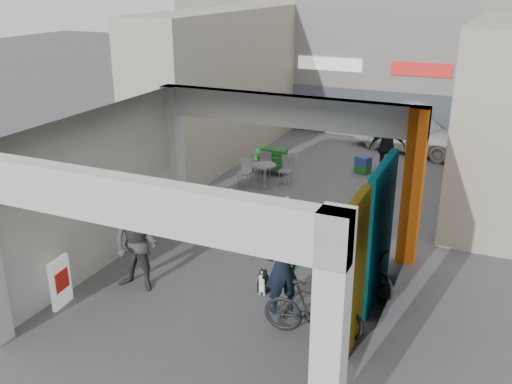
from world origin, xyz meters
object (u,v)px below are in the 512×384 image
at_px(man_with_dog, 282,268).
at_px(white_van, 412,132).
at_px(produce_stand, 270,164).
at_px(bicycle_front, 357,268).
at_px(man_back_turned, 136,245).
at_px(bicycle_rear, 313,310).
at_px(man_crates, 387,147).
at_px(border_collie, 264,282).
at_px(cafe_set, 265,174).
at_px(man_elderly, 370,217).

xyz_separation_m(man_with_dog, white_van, (0.38, 11.89, -0.18)).
relative_size(produce_stand, bicycle_front, 0.64).
bearing_deg(man_back_turned, bicycle_rear, -5.48).
height_order(man_crates, white_van, man_crates).
distance_m(border_collie, bicycle_rear, 1.76).
xyz_separation_m(man_with_dog, bicycle_front, (1.10, 1.38, -0.43)).
xyz_separation_m(man_crates, white_van, (0.27, 3.20, -0.24)).
xyz_separation_m(cafe_set, man_back_turned, (0.15, -6.84, 0.67)).
relative_size(man_back_turned, man_elderly, 1.10).
relative_size(produce_stand, border_collie, 2.06).
distance_m(man_with_dog, bicycle_front, 1.82).
distance_m(border_collie, white_van, 11.46).
distance_m(border_collie, bicycle_front, 1.90).
bearing_deg(bicycle_front, man_back_turned, 138.65).
relative_size(produce_stand, man_back_turned, 0.60).
height_order(cafe_set, man_crates, man_crates).
height_order(man_with_dog, man_crates, man_crates).
height_order(border_collie, man_crates, man_crates).
xyz_separation_m(bicycle_front, bicycle_rear, (-0.27, -1.94, 0.06)).
height_order(cafe_set, man_back_turned, man_back_turned).
xyz_separation_m(man_back_turned, man_elderly, (3.89, 3.51, -0.09)).
height_order(bicycle_front, white_van, white_van).
height_order(man_back_turned, bicycle_rear, man_back_turned).
bearing_deg(white_van, man_back_turned, -178.22).
bearing_deg(man_with_dog, man_elderly, -150.03).
bearing_deg(white_van, man_crates, -167.75).
bearing_deg(border_collie, man_back_turned, -139.01).
distance_m(cafe_set, man_back_turned, 6.87).
height_order(man_elderly, man_crates, man_crates).
bearing_deg(border_collie, man_with_dog, -19.80).
bearing_deg(white_van, produce_stand, 156.40).
bearing_deg(bicycle_front, border_collie, 143.50).
height_order(man_with_dog, man_elderly, man_with_dog).
bearing_deg(bicycle_front, man_crates, 32.46).
relative_size(man_crates, bicycle_front, 1.05).
relative_size(cafe_set, bicycle_rear, 0.81).
height_order(produce_stand, bicycle_front, bicycle_front).
distance_m(border_collie, man_back_turned, 2.67).
relative_size(bicycle_front, bicycle_rear, 1.02).
relative_size(cafe_set, bicycle_front, 0.79).
bearing_deg(man_with_dog, cafe_set, -107.57).
height_order(man_with_dog, man_back_turned, man_back_turned).
xyz_separation_m(produce_stand, man_with_dog, (3.39, -7.49, 0.60)).
bearing_deg(border_collie, produce_stand, 132.71).
height_order(cafe_set, produce_stand, cafe_set).
distance_m(man_back_turned, man_elderly, 5.24).
xyz_separation_m(produce_stand, man_crates, (3.51, 1.20, 0.66)).
bearing_deg(man_crates, white_van, -117.09).
bearing_deg(man_elderly, produce_stand, 117.41).
xyz_separation_m(cafe_set, man_elderly, (4.04, -3.33, 0.58)).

